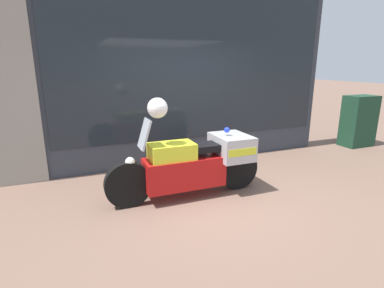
{
  "coord_description": "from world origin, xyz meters",
  "views": [
    {
      "loc": [
        -2.06,
        -3.84,
        2.01
      ],
      "look_at": [
        -0.19,
        0.71,
        0.7
      ],
      "focal_mm": 28.0,
      "sensor_mm": 36.0,
      "label": 1
    }
  ],
  "objects": [
    {
      "name": "paramedic_motorcycle",
      "position": [
        -0.32,
        0.21,
        0.54
      ],
      "size": [
        2.48,
        0.71,
        1.28
      ],
      "rotation": [
        0.0,
        0.0,
        3.13
      ],
      "color": "black",
      "rests_on": "ground"
    },
    {
      "name": "white_helmet",
      "position": [
        -0.92,
        0.21,
        1.42
      ],
      "size": [
        0.29,
        0.29,
        0.29
      ],
      "primitive_type": "sphere",
      "color": "white",
      "rests_on": "paramedic_motorcycle"
    },
    {
      "name": "window_display",
      "position": [
        0.39,
        2.03,
        0.47
      ],
      "size": [
        5.51,
        0.3,
        1.99
      ],
      "color": "slate",
      "rests_on": "ground"
    },
    {
      "name": "ground_plane",
      "position": [
        0.0,
        0.0,
        0.0
      ],
      "size": [
        60.0,
        60.0,
        0.0
      ],
      "primitive_type": "plane",
      "color": "#7A5B4C"
    },
    {
      "name": "utility_cabinet",
      "position": [
        4.63,
        1.42,
        0.64
      ],
      "size": [
        0.78,
        0.49,
        1.27
      ],
      "primitive_type": "cube",
      "color": "#193D28",
      "rests_on": "ground"
    },
    {
      "name": "shop_building",
      "position": [
        -0.43,
        2.0,
        1.97
      ],
      "size": [
        6.88,
        0.55,
        3.92
      ],
      "color": "#333842",
      "rests_on": "ground"
    }
  ]
}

